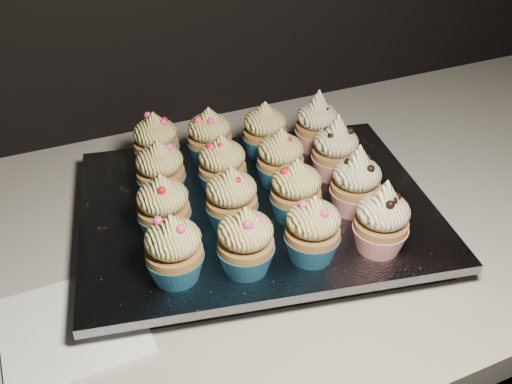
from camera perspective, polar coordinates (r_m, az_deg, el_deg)
worktop at (r=0.75m, az=-11.17°, el=-6.56°), size 2.44×0.64×0.04m
napkin at (r=0.65m, az=-17.82°, el=-12.69°), size 0.15×0.15×0.00m
baking_tray at (r=0.75m, az=0.00°, el=-2.45°), size 0.46×0.39×0.02m
foil_lining at (r=0.74m, az=0.00°, el=-1.40°), size 0.51×0.43×0.01m
cupcake_0 at (r=0.61m, az=-8.21°, el=-5.75°), size 0.06×0.06×0.08m
cupcake_1 at (r=0.61m, az=-1.04°, el=-4.99°), size 0.06×0.06×0.08m
cupcake_2 at (r=0.63m, az=5.68°, el=-3.80°), size 0.06×0.06×0.08m
cupcake_3 at (r=0.65m, az=12.45°, el=-2.79°), size 0.06×0.06×0.10m
cupcake_4 at (r=0.67m, az=-9.23°, el=-1.55°), size 0.06×0.06×0.08m
cupcake_5 at (r=0.68m, az=-2.45°, el=-0.73°), size 0.06×0.06×0.08m
cupcake_6 at (r=0.69m, az=4.02°, el=0.04°), size 0.06×0.06×0.08m
cupcake_7 at (r=0.71m, az=9.96°, el=0.90°), size 0.06×0.06×0.10m
cupcake_8 at (r=0.74m, az=-9.53°, el=2.08°), size 0.06×0.06×0.08m
cupcake_9 at (r=0.74m, az=-3.38°, el=2.63°), size 0.06×0.06×0.08m
cupcake_10 at (r=0.75m, az=2.47°, el=3.30°), size 0.06×0.06×0.08m
cupcake_11 at (r=0.77m, az=7.93°, el=4.16°), size 0.06×0.06×0.10m
cupcake_12 at (r=0.80m, az=-9.96°, el=4.92°), size 0.06×0.06×0.08m
cupcake_13 at (r=0.80m, az=-4.64°, el=5.48°), size 0.06×0.06×0.08m
cupcake_14 at (r=0.82m, az=0.90°, el=6.09°), size 0.06×0.06×0.08m
cupcake_15 at (r=0.84m, az=6.13°, el=6.76°), size 0.06×0.06×0.10m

